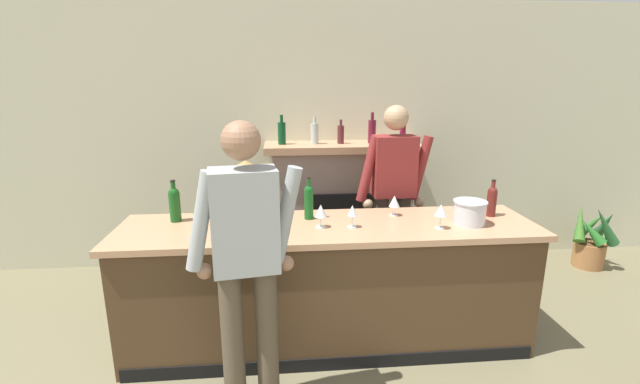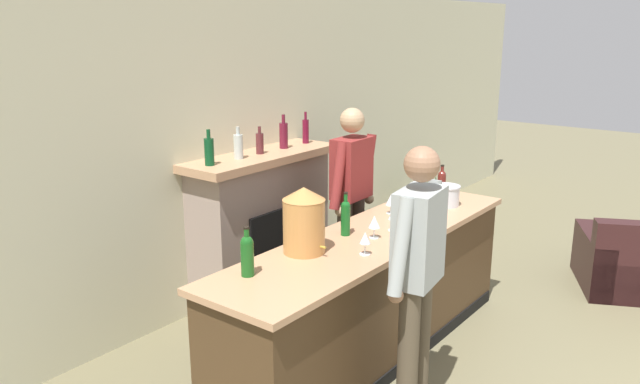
{
  "view_description": "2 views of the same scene",
  "coord_description": "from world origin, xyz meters",
  "px_view_note": "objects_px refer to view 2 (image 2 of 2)",
  "views": [
    {
      "loc": [
        -0.55,
        0.02,
        1.97
      ],
      "look_at": [
        -0.24,
        3.38,
        1.08
      ],
      "focal_mm": 24.0,
      "sensor_mm": 36.0,
      "label": 1
    },
    {
      "loc": [
        -3.86,
        0.59,
        2.43
      ],
      "look_at": [
        -0.31,
        3.32,
        1.23
      ],
      "focal_mm": 35.0,
      "sensor_mm": 36.0,
      "label": 2
    }
  ],
  "objects_px": {
    "armchair_black": "(635,266)",
    "wine_glass_front_left": "(374,223)",
    "person_bartender": "(352,199)",
    "person_customer": "(416,275)",
    "wine_glass_near_bucket": "(365,239)",
    "potted_plant_corner": "(427,204)",
    "wine_glass_front_right": "(391,201)",
    "wine_bottle_port_short": "(346,216)",
    "wine_bottle_rose_blush": "(247,254)",
    "wine_bottle_burgundy_dark": "(442,182)",
    "wine_glass_by_dispenser": "(441,198)",
    "ice_bucket_steel": "(446,195)",
    "wine_glass_mid_counter": "(393,216)",
    "copper_dispenser": "(304,220)",
    "fireplace_stone": "(262,225)"
  },
  "relations": [
    {
      "from": "fireplace_stone",
      "to": "wine_glass_front_right",
      "type": "relative_size",
      "value": 10.47
    },
    {
      "from": "person_bartender",
      "to": "person_customer",
      "type": "bearing_deg",
      "value": -132.29
    },
    {
      "from": "person_customer",
      "to": "wine_glass_mid_counter",
      "type": "distance_m",
      "value": 0.91
    },
    {
      "from": "wine_bottle_port_short",
      "to": "armchair_black",
      "type": "bearing_deg",
      "value": -29.41
    },
    {
      "from": "person_bartender",
      "to": "wine_glass_near_bucket",
      "type": "distance_m",
      "value": 1.3
    },
    {
      "from": "wine_glass_mid_counter",
      "to": "wine_glass_front_left",
      "type": "bearing_deg",
      "value": 174.79
    },
    {
      "from": "armchair_black",
      "to": "wine_glass_front_left",
      "type": "xyz_separation_m",
      "value": [
        -2.55,
        1.28,
        0.82
      ]
    },
    {
      "from": "potted_plant_corner",
      "to": "copper_dispenser",
      "type": "xyz_separation_m",
      "value": [
        -3.56,
        -0.95,
        0.88
      ]
    },
    {
      "from": "potted_plant_corner",
      "to": "person_customer",
      "type": "distance_m",
      "value": 3.98
    },
    {
      "from": "wine_glass_by_dispenser",
      "to": "potted_plant_corner",
      "type": "bearing_deg",
      "value": 29.89
    },
    {
      "from": "copper_dispenser",
      "to": "wine_glass_by_dispenser",
      "type": "xyz_separation_m",
      "value": [
        1.36,
        -0.31,
        -0.1
      ]
    },
    {
      "from": "wine_bottle_burgundy_dark",
      "to": "wine_bottle_port_short",
      "type": "bearing_deg",
      "value": 177.62
    },
    {
      "from": "person_customer",
      "to": "wine_bottle_burgundy_dark",
      "type": "relative_size",
      "value": 6.23
    },
    {
      "from": "wine_bottle_rose_blush",
      "to": "wine_glass_mid_counter",
      "type": "bearing_deg",
      "value": -11.21
    },
    {
      "from": "wine_glass_near_bucket",
      "to": "wine_glass_front_right",
      "type": "relative_size",
      "value": 0.99
    },
    {
      "from": "wine_bottle_port_short",
      "to": "wine_bottle_rose_blush",
      "type": "relative_size",
      "value": 1.03
    },
    {
      "from": "person_customer",
      "to": "potted_plant_corner",
      "type": "bearing_deg",
      "value": 26.84
    },
    {
      "from": "copper_dispenser",
      "to": "potted_plant_corner",
      "type": "bearing_deg",
      "value": 14.94
    },
    {
      "from": "wine_glass_front_right",
      "to": "wine_glass_mid_counter",
      "type": "distance_m",
      "value": 0.44
    },
    {
      "from": "copper_dispenser",
      "to": "wine_bottle_burgundy_dark",
      "type": "relative_size",
      "value": 1.58
    },
    {
      "from": "fireplace_stone",
      "to": "wine_glass_front_right",
      "type": "height_order",
      "value": "fireplace_stone"
    },
    {
      "from": "armchair_black",
      "to": "copper_dispenser",
      "type": "bearing_deg",
      "value": 154.12
    },
    {
      "from": "armchair_black",
      "to": "wine_bottle_burgundy_dark",
      "type": "xyz_separation_m",
      "value": [
        -1.23,
        1.42,
        0.84
      ]
    },
    {
      "from": "ice_bucket_steel",
      "to": "wine_glass_near_bucket",
      "type": "height_order",
      "value": "ice_bucket_steel"
    },
    {
      "from": "person_bartender",
      "to": "wine_glass_front_left",
      "type": "xyz_separation_m",
      "value": [
        -0.7,
        -0.68,
        0.09
      ]
    },
    {
      "from": "person_customer",
      "to": "wine_bottle_burgundy_dark",
      "type": "distance_m",
      "value": 1.95
    },
    {
      "from": "potted_plant_corner",
      "to": "wine_glass_front_left",
      "type": "bearing_deg",
      "value": -158.96
    },
    {
      "from": "wine_glass_by_dispenser",
      "to": "person_bartender",
      "type": "bearing_deg",
      "value": 99.83
    },
    {
      "from": "wine_glass_front_left",
      "to": "armchair_black",
      "type": "bearing_deg",
      "value": -26.6
    },
    {
      "from": "person_bartender",
      "to": "wine_glass_by_dispenser",
      "type": "bearing_deg",
      "value": -80.17
    },
    {
      "from": "armchair_black",
      "to": "wine_glass_front_right",
      "type": "distance_m",
      "value": 2.6
    },
    {
      "from": "fireplace_stone",
      "to": "wine_glass_by_dispenser",
      "type": "relative_size",
      "value": 9.4
    },
    {
      "from": "wine_bottle_port_short",
      "to": "wine_glass_mid_counter",
      "type": "xyz_separation_m",
      "value": [
        0.29,
        -0.22,
        -0.03
      ]
    },
    {
      "from": "person_customer",
      "to": "wine_glass_by_dispenser",
      "type": "relative_size",
      "value": 10.06
    },
    {
      "from": "copper_dispenser",
      "to": "wine_bottle_port_short",
      "type": "bearing_deg",
      "value": -1.94
    },
    {
      "from": "copper_dispenser",
      "to": "wine_bottle_rose_blush",
      "type": "height_order",
      "value": "copper_dispenser"
    },
    {
      "from": "wine_glass_front_left",
      "to": "person_bartender",
      "type": "bearing_deg",
      "value": 44.28
    },
    {
      "from": "potted_plant_corner",
      "to": "wine_bottle_port_short",
      "type": "distance_m",
      "value": 3.34
    },
    {
      "from": "potted_plant_corner",
      "to": "wine_glass_front_right",
      "type": "height_order",
      "value": "wine_glass_front_right"
    },
    {
      "from": "wine_bottle_port_short",
      "to": "wine_glass_near_bucket",
      "type": "distance_m",
      "value": 0.42
    },
    {
      "from": "wine_bottle_burgundy_dark",
      "to": "wine_glass_mid_counter",
      "type": "height_order",
      "value": "wine_bottle_burgundy_dark"
    },
    {
      "from": "armchair_black",
      "to": "ice_bucket_steel",
      "type": "distance_m",
      "value": 2.09
    },
    {
      "from": "potted_plant_corner",
      "to": "wine_glass_front_right",
      "type": "bearing_deg",
      "value": -158.86
    },
    {
      "from": "person_customer",
      "to": "wine_bottle_rose_blush",
      "type": "relative_size",
      "value": 5.69
    },
    {
      "from": "armchair_black",
      "to": "wine_bottle_burgundy_dark",
      "type": "bearing_deg",
      "value": 130.88
    },
    {
      "from": "wine_bottle_port_short",
      "to": "wine_bottle_rose_blush",
      "type": "height_order",
      "value": "wine_bottle_port_short"
    },
    {
      "from": "potted_plant_corner",
      "to": "copper_dispenser",
      "type": "height_order",
      "value": "copper_dispenser"
    },
    {
      "from": "person_bartender",
      "to": "wine_bottle_burgundy_dark",
      "type": "xyz_separation_m",
      "value": [
        0.62,
        -0.54,
        0.11
      ]
    },
    {
      "from": "wine_glass_near_bucket",
      "to": "wine_glass_mid_counter",
      "type": "distance_m",
      "value": 0.55
    },
    {
      "from": "wine_glass_mid_counter",
      "to": "fireplace_stone",
      "type": "bearing_deg",
      "value": 84.87
    }
  ]
}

